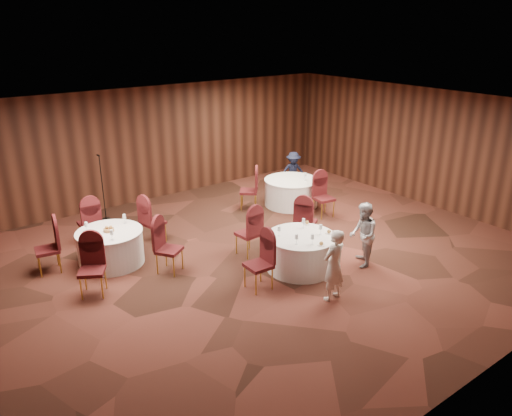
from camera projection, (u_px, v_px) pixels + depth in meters
ground at (254, 260)px, 10.85m from camera, size 12.00×12.00×0.00m
room_shell at (254, 173)px, 10.15m from camera, size 12.00×12.00×12.00m
table_main at (301, 252)px, 10.36m from camera, size 1.45×1.45×0.74m
table_left at (111, 247)px, 10.58m from camera, size 1.39×1.39×0.74m
table_right at (291, 192)px, 13.94m from camera, size 1.51×1.51×0.74m
chairs_main at (272, 239)px, 10.68m from camera, size 2.82×1.89×1.00m
chairs_left at (111, 241)px, 10.54m from camera, size 2.99×3.00×1.00m
chairs_right at (285, 194)px, 13.36m from camera, size 1.90×2.33×1.00m
tabletop_main at (310, 231)px, 10.19m from camera, size 1.02×1.12×0.22m
tabletop_left at (108, 228)px, 10.42m from camera, size 0.89×0.79×0.22m
tabletop_right at (305, 175)px, 13.69m from camera, size 0.08×0.08×0.22m
mic_stand at (104, 201)px, 12.84m from camera, size 0.24×0.24×1.74m
woman_a at (334, 265)px, 9.10m from camera, size 0.54×0.39×1.39m
woman_b at (363, 235)px, 10.39m from camera, size 0.83×0.85×1.38m
man_c at (293, 172)px, 14.97m from camera, size 0.91×0.76×1.22m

